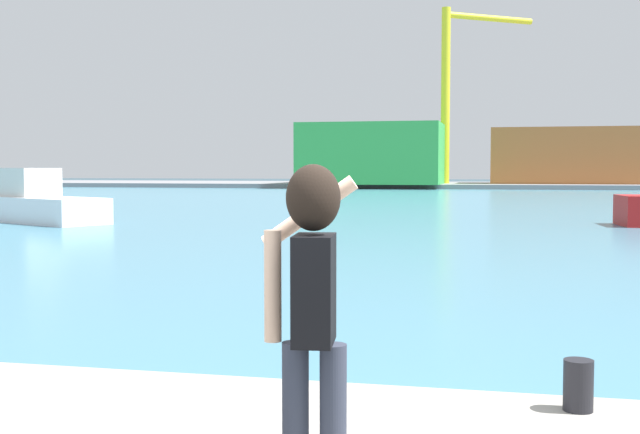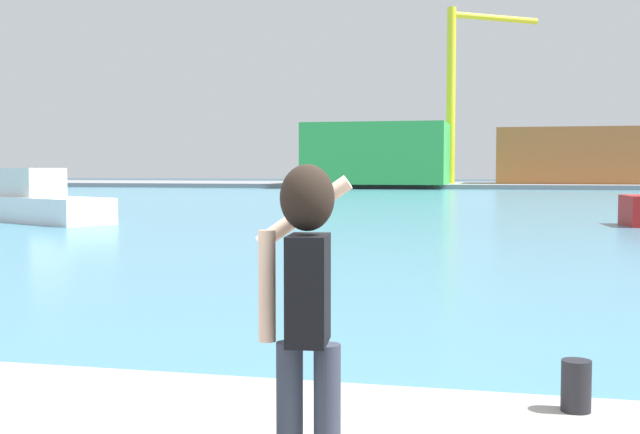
{
  "view_description": "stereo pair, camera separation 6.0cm",
  "coord_description": "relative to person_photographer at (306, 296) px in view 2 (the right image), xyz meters",
  "views": [
    {
      "loc": [
        1.01,
        -4.32,
        2.24
      ],
      "look_at": [
        -0.84,
        3.89,
        1.74
      ],
      "focal_mm": 45.69,
      "sensor_mm": 36.0,
      "label": 1
    },
    {
      "loc": [
        1.07,
        -4.31,
        2.24
      ],
      "look_at": [
        -0.84,
        3.89,
        1.74
      ],
      "focal_mm": 45.69,
      "sensor_mm": 36.0,
      "label": 2
    }
  ],
  "objects": [
    {
      "name": "port_crane",
      "position": [
        -4.53,
        90.16,
        10.82
      ],
      "size": [
        10.11,
        7.48,
        19.78
      ],
      "color": "yellow",
      "rests_on": "far_shore_dock"
    },
    {
      "name": "far_shore_dock",
      "position": [
        -0.06,
        92.29,
        -1.34
      ],
      "size": [
        140.0,
        20.0,
        0.5
      ],
      "primitive_type": "cube",
      "color": "gray",
      "rests_on": "ground_plane"
    },
    {
      "name": "boat_moored",
      "position": [
        -17.77,
        26.0,
        -0.79
      ],
      "size": [
        7.12,
        5.15,
        2.22
      ],
      "rotation": [
        0.0,
        0.0,
        -0.47
      ],
      "color": "white",
      "rests_on": "harbor_water"
    },
    {
      "name": "warehouse_right",
      "position": [
        8.13,
        92.03,
        2.01
      ],
      "size": [
        17.21,
        9.35,
        6.21
      ],
      "primitive_type": "cube",
      "color": "#B26633",
      "rests_on": "far_shore_dock"
    },
    {
      "name": "warehouse_left",
      "position": [
        -13.23,
        86.57,
        2.21
      ],
      "size": [
        15.3,
        13.35,
        6.61
      ],
      "primitive_type": "cube",
      "color": "green",
      "rests_on": "far_shore_dock"
    },
    {
      "name": "harbor_water",
      "position": [
        -0.06,
        52.29,
        -1.58
      ],
      "size": [
        140.0,
        100.0,
        0.02
      ],
      "primitive_type": "cube",
      "color": "teal",
      "rests_on": "ground_plane"
    },
    {
      "name": "ground_plane",
      "position": [
        -0.06,
        50.29,
        -1.59
      ],
      "size": [
        220.0,
        220.0,
        0.0
      ],
      "primitive_type": "plane",
      "color": "#334751"
    },
    {
      "name": "person_photographer",
      "position": [
        0.0,
        0.0,
        0.0
      ],
      "size": [
        0.53,
        0.55,
        1.74
      ],
      "rotation": [
        0.0,
        0.0,
        1.69
      ],
      "color": "#2D3342",
      "rests_on": "quay_promenade"
    },
    {
      "name": "harbor_bollard",
      "position": [
        1.49,
        1.91,
        -0.88
      ],
      "size": [
        0.21,
        0.21,
        0.36
      ],
      "primitive_type": "cylinder",
      "color": "black",
      "rests_on": "quay_promenade"
    }
  ]
}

